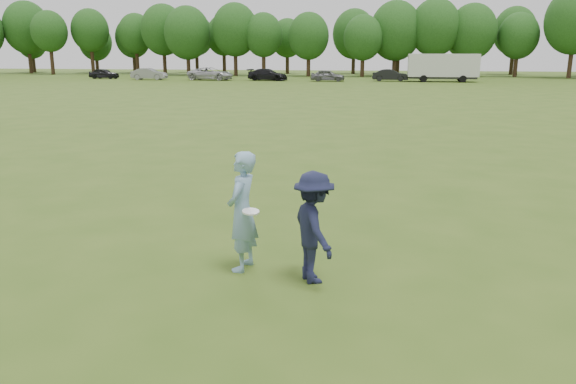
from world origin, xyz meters
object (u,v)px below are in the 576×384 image
Objects in this scene: defender at (314,227)px; car_f at (390,75)px; car_e at (328,75)px; car_a at (104,74)px; cargo_trailer at (443,66)px; thrower at (242,211)px; car_b at (149,74)px; car_c at (211,74)px; car_d at (268,75)px.

car_f is at bearing -29.48° from defender.
car_a is at bearing 85.52° from car_e.
defender is 61.56m from cargo_trailer.
car_e is (-4.68, 59.53, -0.28)m from thrower.
car_a is 0.43× the size of cargo_trailer.
defender is 71.13m from car_a.
defender is at bearing -179.16° from car_f.
defender is 61.42m from car_f.
cargo_trailer is (13.34, 1.27, 1.09)m from car_e.
car_a is 0.88× the size of car_b.
defender is at bearing -146.72° from car_a.
thrower is 63.09m from car_c.
defender is 0.35× the size of car_d.
cargo_trailer is (8.66, 60.80, 0.81)m from thrower.
car_d is at bearing 84.36° from car_e.
car_c is at bearing -155.35° from thrower.
cargo_trailer reaches higher than car_f.
thrower is at bearing -98.11° from cargo_trailer.
car_a is 29.60m from car_e.
car_b reaches higher than car_d.
car_d is (15.05, 0.67, -0.01)m from car_b.
car_c is 1.38× the size of car_e.
cargo_trailer is (5.98, -0.31, 1.07)m from car_f.
car_f is (2.68, 61.11, -0.27)m from thrower.
thrower reaches higher than car_e.
car_d reaches higher than car_e.
defender is at bearing -159.83° from car_d.
car_a is at bearing 94.55° from car_d.
car_f is at bearing 177.02° from cargo_trailer.
car_d is at bearing -84.80° from car_c.
car_c is at bearing -91.70° from car_a.
car_d is 1.15× the size of car_f.
thrower reaches higher than car_d.
car_f is (7.36, 1.58, 0.01)m from car_e.
car_a is 0.91× the size of car_f.
thrower is 0.50× the size of car_a.
car_b is at bearing 95.38° from car_f.
thrower is 61.17m from car_f.
car_e is (-5.86, 59.82, -0.17)m from defender.
car_c is at bearing 87.06° from car_e.
cargo_trailer reaches higher than car_e.
car_c reaches higher than car_a.
car_d is at bearing 95.97° from car_f.
car_c is 1.31× the size of car_f.
car_b is 7.86m from car_c.
defender is 60.11m from car_e.
defender reaches higher than car_f.
cargo_trailer is at bearing -91.19° from car_b.
car_f is (22.00, 1.05, -0.08)m from car_c.
car_b is at bearing 98.75° from car_c.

